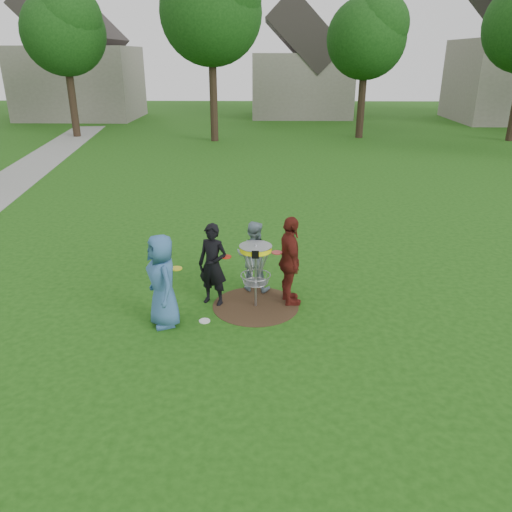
{
  "coord_description": "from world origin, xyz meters",
  "views": [
    {
      "loc": [
        0.22,
        -9.26,
        4.86
      ],
      "look_at": [
        0.0,
        0.3,
        1.0
      ],
      "focal_mm": 35.0,
      "sensor_mm": 36.0,
      "label": 1
    }
  ],
  "objects_px": {
    "player_blue": "(162,281)",
    "player_grey": "(253,256)",
    "disc_golf_basket": "(256,261)",
    "player_maroon": "(290,261)",
    "player_black": "(213,265)"
  },
  "relations": [
    {
      "from": "player_blue",
      "to": "player_grey",
      "type": "height_order",
      "value": "player_blue"
    },
    {
      "from": "player_blue",
      "to": "player_black",
      "type": "distance_m",
      "value": 1.24
    },
    {
      "from": "player_blue",
      "to": "player_grey",
      "type": "relative_size",
      "value": 1.16
    },
    {
      "from": "player_blue",
      "to": "disc_golf_basket",
      "type": "xyz_separation_m",
      "value": [
        1.74,
        0.78,
        0.1
      ]
    },
    {
      "from": "player_black",
      "to": "player_maroon",
      "type": "distance_m",
      "value": 1.58
    },
    {
      "from": "player_black",
      "to": "player_grey",
      "type": "bearing_deg",
      "value": 62.32
    },
    {
      "from": "player_grey",
      "to": "disc_golf_basket",
      "type": "height_order",
      "value": "player_grey"
    },
    {
      "from": "player_blue",
      "to": "disc_golf_basket",
      "type": "height_order",
      "value": "player_blue"
    },
    {
      "from": "player_blue",
      "to": "disc_golf_basket",
      "type": "relative_size",
      "value": 1.33
    },
    {
      "from": "player_maroon",
      "to": "disc_golf_basket",
      "type": "height_order",
      "value": "player_maroon"
    },
    {
      "from": "player_blue",
      "to": "player_black",
      "type": "xyz_separation_m",
      "value": [
        0.86,
        0.9,
        -0.05
      ]
    },
    {
      "from": "player_black",
      "to": "disc_golf_basket",
      "type": "bearing_deg",
      "value": 13.72
    },
    {
      "from": "player_grey",
      "to": "player_black",
      "type": "bearing_deg",
      "value": 54.91
    },
    {
      "from": "player_grey",
      "to": "disc_golf_basket",
      "type": "relative_size",
      "value": 1.15
    },
    {
      "from": "player_grey",
      "to": "player_maroon",
      "type": "height_order",
      "value": "player_maroon"
    }
  ]
}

